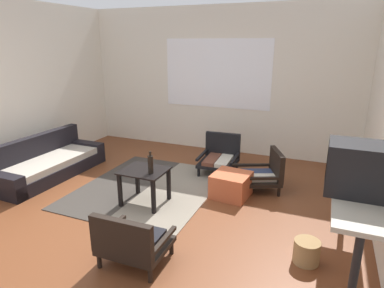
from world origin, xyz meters
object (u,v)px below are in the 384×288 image
Objects in this scene: ottoman_orange at (231,185)px; glass_bottle at (151,164)px; armchair_striped_foreground at (131,242)px; clay_vase at (355,158)px; couch at (47,164)px; crt_television at (360,169)px; console_shelf at (354,193)px; wicker_basket at (307,252)px; armchair_by_window at (220,156)px; armchair_corner at (262,173)px; coffee_table at (144,177)px.

ottoman_orange is 1.68× the size of glass_bottle.
clay_vase reaches higher than armchair_striped_foreground.
couch is 3.55× the size of crt_television.
armchair_striped_foreground is at bearing -147.52° from clay_vase.
clay_vase is at bearing 90.00° from console_shelf.
clay_vase reaches higher than wicker_basket.
console_shelf reaches higher than ottoman_orange.
clay_vase is at bearing -23.39° from ottoman_orange.
couch is 6.19× the size of clay_vase.
armchair_by_window is 0.37× the size of console_shelf.
armchair_corner is 2.10m from crt_television.
armchair_corner is at bearing 37.92° from coffee_table.
crt_television is 1.82× the size of glass_bottle.
wicker_basket is at bearing -52.13° from armchair_by_window.
armchair_by_window is at bearing 132.08° from crt_television.
glass_bottle is at bearing -7.92° from couch.
coffee_table is 0.89× the size of armchair_striped_foreground.
armchair_corner is 1.67× the size of ottoman_orange.
crt_television is (1.85, -2.05, 0.79)m from armchair_by_window.
armchair_corner is (0.80, 2.20, -0.01)m from armchair_striped_foreground.
clay_vase reaches higher than couch.
crt_television is (-0.00, -0.20, 0.31)m from console_shelf.
armchair_striped_foreground is 1.68m from wicker_basket.
console_shelf reaches higher than armchair_striped_foreground.
wicker_basket is (4.00, -0.70, -0.08)m from couch.
crt_television is (4.33, -0.80, 0.86)m from couch.
coffee_table is 1.28m from armchair_striped_foreground.
couch is 4.49m from crt_television.
console_shelf is at bearing -8.75° from coffee_table.
couch is 6.45× the size of glass_bottle.
clay_vase is 2.30m from glass_bottle.
clay_vase is 1.04× the size of glass_bottle.
coffee_table is 0.27m from glass_bottle.
armchair_striped_foreground is at bearing -29.38° from couch.
clay_vase is (1.85, -1.45, 0.69)m from armchair_by_window.
coffee_table is at bearing 114.81° from armchair_striped_foreground.
armchair_striped_foreground reaches higher than wicker_basket.
console_shelf is 0.73m from wicker_basket.
armchair_corner is (3.26, 0.81, 0.05)m from couch.
clay_vase is at bearing 32.48° from armchair_striped_foreground.
armchair_striped_foreground reaches higher than ottoman_orange.
armchair_corner is 3.23× the size of wicker_basket.
console_shelf is at bearing -35.57° from ottoman_orange.
wicker_basket is (1.52, -1.95, -0.15)m from armchair_by_window.
console_shelf is 3.31× the size of crt_television.
console_shelf is (1.85, -1.85, 0.48)m from armchair_by_window.
coffee_table is 2.13m from wicker_basket.
armchair_striped_foreground is 2.34m from armchair_corner.
couch is 1.07× the size of console_shelf.
crt_television is (1.86, 0.59, 0.80)m from armchair_striped_foreground.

